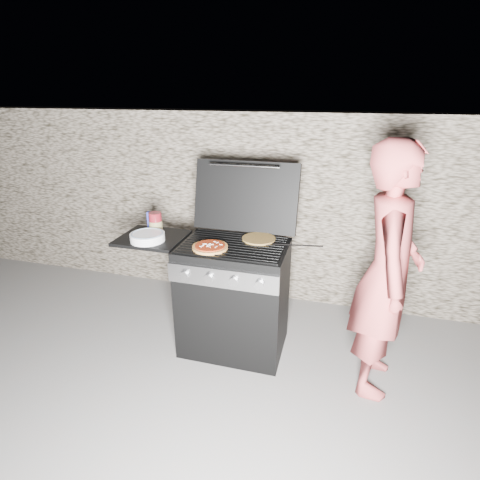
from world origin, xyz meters
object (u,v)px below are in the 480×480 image
(person, at_px, (387,274))
(sauce_jar, at_px, (156,222))
(pizza_topped, at_px, (210,246))
(gas_grill, at_px, (204,293))

(person, bearing_deg, sauce_jar, 86.88)
(pizza_topped, height_order, person, person)
(gas_grill, bearing_deg, person, -4.58)
(sauce_jar, relative_size, person, 0.09)
(gas_grill, relative_size, pizza_topped, 5.19)
(gas_grill, xyz_separation_m, person, (1.32, -0.11, 0.41))
(pizza_topped, bearing_deg, person, 0.64)
(pizza_topped, bearing_deg, gas_grill, 132.13)
(gas_grill, bearing_deg, pizza_topped, -47.87)
(sauce_jar, height_order, person, person)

